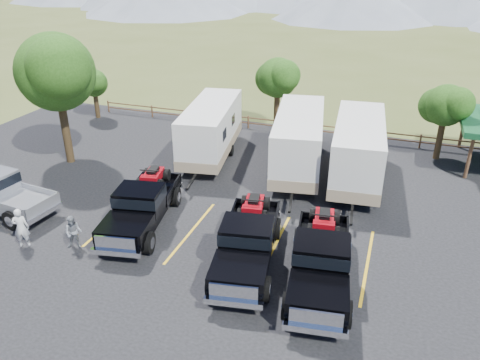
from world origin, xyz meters
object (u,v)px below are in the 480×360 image
(tree_big_nw, at_px, (55,72))
(trailer_center, at_px, (298,142))
(trailer_left, at_px, (211,130))
(trailer_right, at_px, (358,151))
(rig_right, at_px, (321,258))
(person_a, at_px, (21,228))
(rig_left, at_px, (142,204))
(person_b, at_px, (74,232))
(rig_center, at_px, (248,240))

(tree_big_nw, relative_size, trailer_center, 0.77)
(tree_big_nw, height_order, trailer_left, tree_big_nw)
(trailer_right, bearing_deg, trailer_center, 172.24)
(rig_right, xyz_separation_m, person_a, (-12.76, -1.82, -0.16))
(tree_big_nw, bearing_deg, trailer_right, 10.06)
(rig_left, relative_size, trailer_right, 0.69)
(trailer_left, relative_size, person_b, 6.30)
(rig_left, distance_m, trailer_right, 12.11)
(person_a, bearing_deg, trailer_center, -157.20)
(trailer_left, bearing_deg, person_a, -117.31)
(trailer_center, xyz_separation_m, trailer_right, (3.39, -0.17, -0.01))
(trailer_left, xyz_separation_m, trailer_right, (9.03, -0.61, 0.05))
(rig_left, xyz_separation_m, trailer_left, (-0.10, 8.76, 0.70))
(person_a, bearing_deg, rig_left, -167.79)
(rig_right, relative_size, person_a, 3.76)
(tree_big_nw, distance_m, person_b, 11.19)
(rig_center, relative_size, person_a, 3.75)
(rig_center, bearing_deg, rig_left, 157.47)
(trailer_left, bearing_deg, person_b, -107.79)
(tree_big_nw, bearing_deg, rig_center, -24.92)
(rig_right, bearing_deg, person_a, -179.53)
(tree_big_nw, relative_size, person_a, 4.23)
(rig_right, relative_size, trailer_center, 0.69)
(tree_big_nw, bearing_deg, trailer_left, 24.37)
(rig_left, height_order, person_b, rig_left)
(rig_left, relative_size, rig_center, 1.00)
(tree_big_nw, xyz_separation_m, person_b, (6.32, -7.91, -4.78))
(trailer_center, bearing_deg, trailer_left, 166.25)
(rig_center, distance_m, trailer_center, 9.62)
(tree_big_nw, relative_size, trailer_left, 0.80)
(trailer_left, bearing_deg, tree_big_nw, -164.98)
(rig_left, distance_m, trailer_left, 8.79)
(tree_big_nw, bearing_deg, person_a, -64.42)
(trailer_left, xyz_separation_m, trailer_center, (5.64, -0.44, 0.07))
(trailer_left, bearing_deg, rig_right, -58.92)
(person_a, bearing_deg, person_b, 167.67)
(rig_left, distance_m, person_a, 5.29)
(trailer_left, distance_m, trailer_right, 9.05)
(tree_big_nw, height_order, person_a, tree_big_nw)
(trailer_right, relative_size, person_a, 5.43)
(rig_left, bearing_deg, person_a, -150.47)
(rig_left, xyz_separation_m, trailer_center, (5.54, 8.32, 0.77))
(trailer_right, xyz_separation_m, person_b, (-10.74, -10.93, -1.05))
(rig_left, height_order, person_a, rig_left)
(tree_big_nw, distance_m, rig_center, 15.83)
(rig_right, distance_m, person_b, 10.60)
(tree_big_nw, distance_m, trailer_center, 14.52)
(trailer_center, bearing_deg, rig_left, -132.96)
(trailer_right, distance_m, person_b, 15.36)
(tree_big_nw, relative_size, rig_center, 1.13)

